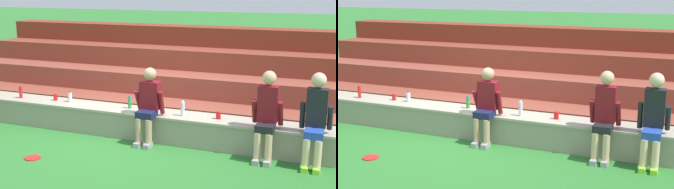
# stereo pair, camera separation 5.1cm
# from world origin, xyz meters

# --- Properties ---
(ground_plane) EXTENTS (80.00, 80.00, 0.00)m
(ground_plane) POSITION_xyz_m (0.00, 0.00, 0.00)
(ground_plane) COLOR #2D752D
(stone_seating_wall) EXTENTS (7.55, 0.60, 0.50)m
(stone_seating_wall) POSITION_xyz_m (0.00, 0.28, 0.27)
(stone_seating_wall) COLOR gray
(stone_seating_wall) RESTS_ON ground
(brick_bleachers) EXTENTS (9.77, 2.91, 1.78)m
(brick_bleachers) POSITION_xyz_m (0.00, 2.67, 0.67)
(brick_bleachers) COLOR brown
(brick_bleachers) RESTS_ON ground
(person_left_of_center) EXTENTS (0.52, 0.55, 1.34)m
(person_left_of_center) POSITION_xyz_m (0.40, 0.01, 0.72)
(person_left_of_center) COLOR tan
(person_left_of_center) RESTS_ON ground
(person_center) EXTENTS (0.49, 0.55, 1.43)m
(person_center) POSITION_xyz_m (2.45, -0.01, 0.76)
(person_center) COLOR #DBAD89
(person_center) RESTS_ON ground
(person_right_of_center) EXTENTS (0.49, 0.61, 1.45)m
(person_right_of_center) POSITION_xyz_m (3.19, 0.00, 0.77)
(person_right_of_center) COLOR beige
(person_right_of_center) RESTS_ON ground
(water_bottle_near_left) EXTENTS (0.06, 0.06, 0.25)m
(water_bottle_near_left) POSITION_xyz_m (-2.53, 0.23, 0.62)
(water_bottle_near_left) COLOR red
(water_bottle_near_left) RESTS_ON stone_seating_wall
(water_bottle_center_gap) EXTENTS (0.07, 0.07, 0.27)m
(water_bottle_center_gap) POSITION_xyz_m (0.96, 0.22, 0.63)
(water_bottle_center_gap) COLOR silver
(water_bottle_center_gap) RESTS_ON stone_seating_wall
(water_bottle_mid_left) EXTENTS (0.08, 0.08, 0.21)m
(water_bottle_mid_left) POSITION_xyz_m (-1.43, 0.33, 0.60)
(water_bottle_mid_left) COLOR silver
(water_bottle_mid_left) RESTS_ON stone_seating_wall
(water_bottle_near_right) EXTENTS (0.07, 0.07, 0.24)m
(water_bottle_near_right) POSITION_xyz_m (-0.13, 0.34, 0.61)
(water_bottle_near_right) COLOR green
(water_bottle_near_right) RESTS_ON stone_seating_wall
(plastic_cup_left_end) EXTENTS (0.08, 0.08, 0.13)m
(plastic_cup_left_end) POSITION_xyz_m (-1.77, 0.33, 0.56)
(plastic_cup_left_end) COLOR red
(plastic_cup_left_end) RESTS_ON stone_seating_wall
(plastic_cup_middle) EXTENTS (0.09, 0.09, 0.12)m
(plastic_cup_middle) POSITION_xyz_m (1.59, 0.28, 0.56)
(plastic_cup_middle) COLOR red
(plastic_cup_middle) RESTS_ON stone_seating_wall
(frisbee) EXTENTS (0.26, 0.26, 0.02)m
(frisbee) POSITION_xyz_m (-1.04, -1.38, 0.01)
(frisbee) COLOR red
(frisbee) RESTS_ON ground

